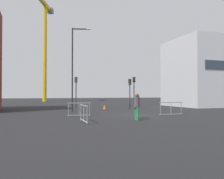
# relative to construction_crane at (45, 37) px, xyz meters

# --- Properties ---
(ground) EXTENTS (160.00, 160.00, 0.00)m
(ground) POSITION_rel_construction_crane_xyz_m (5.53, -36.98, -14.43)
(ground) COLOR black
(office_block) EXTENTS (13.72, 8.70, 9.35)m
(office_block) POSITION_rel_construction_crane_xyz_m (22.98, -27.01, -9.75)
(office_block) COLOR silver
(office_block) RESTS_ON ground
(construction_crane) EXTENTS (5.63, 13.26, 22.37)m
(construction_crane) POSITION_rel_construction_crane_xyz_m (0.00, 0.00, 0.00)
(construction_crane) COLOR gold
(construction_crane) RESTS_ON ground
(streetlamp_tall) EXTENTS (1.81, 0.63, 8.28)m
(streetlamp_tall) POSITION_rel_construction_crane_xyz_m (1.41, -31.49, -9.61)
(streetlamp_tall) COLOR #232326
(streetlamp_tall) RESTS_ON ground
(traffic_light_median) EXTENTS (0.39, 0.35, 3.83)m
(traffic_light_median) POSITION_rel_construction_crane_xyz_m (2.58, -25.69, -11.85)
(traffic_light_median) COLOR #2D2D30
(traffic_light_median) RESTS_ON ground
(traffic_light_island) EXTENTS (0.37, 0.37, 3.96)m
(traffic_light_island) POSITION_rel_construction_crane_xyz_m (10.16, -26.19, -11.77)
(traffic_light_island) COLOR black
(traffic_light_island) RESTS_ON ground
(traffic_light_near) EXTENTS (0.39, 0.33, 3.53)m
(traffic_light_near) POSITION_rel_construction_crane_xyz_m (8.53, -28.64, -12.03)
(traffic_light_near) COLOR #2D2D30
(traffic_light_near) RESTS_ON ground
(pedestrian_walking) EXTENTS (0.34, 0.34, 1.75)m
(pedestrian_walking) POSITION_rel_construction_crane_xyz_m (4.62, -39.38, -13.41)
(pedestrian_walking) COLOR #2D844C
(pedestrian_walking) RESTS_ON ground
(pedestrian_waiting) EXTENTS (0.34, 0.34, 1.81)m
(pedestrian_waiting) POSITION_rel_construction_crane_xyz_m (4.04, -40.48, -13.37)
(pedestrian_waiting) COLOR #2D844C
(pedestrian_waiting) RESTS_ON ground
(safety_barrier_mid_span) EXTENTS (2.16, 0.08, 1.08)m
(safety_barrier_mid_span) POSITION_rel_construction_crane_xyz_m (8.17, -38.11, -13.86)
(safety_barrier_mid_span) COLOR gray
(safety_barrier_mid_span) RESTS_ON ground
(safety_barrier_front) EXTENTS (0.08, 2.14, 1.08)m
(safety_barrier_front) POSITION_rel_construction_crane_xyz_m (0.48, -40.54, -13.86)
(safety_barrier_front) COLOR #9EA0A5
(safety_barrier_front) RESTS_ON ground
(safety_barrier_rear) EXTENTS (1.82, 0.12, 1.08)m
(safety_barrier_rear) POSITION_rel_construction_crane_xyz_m (0.92, -36.67, -13.87)
(safety_barrier_rear) COLOR gray
(safety_barrier_rear) RESTS_ON ground
(traffic_cone_striped) EXTENTS (0.53, 0.53, 0.53)m
(traffic_cone_striped) POSITION_rel_construction_crane_xyz_m (5.07, -29.62, -14.18)
(traffic_cone_striped) COLOR black
(traffic_cone_striped) RESTS_ON ground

